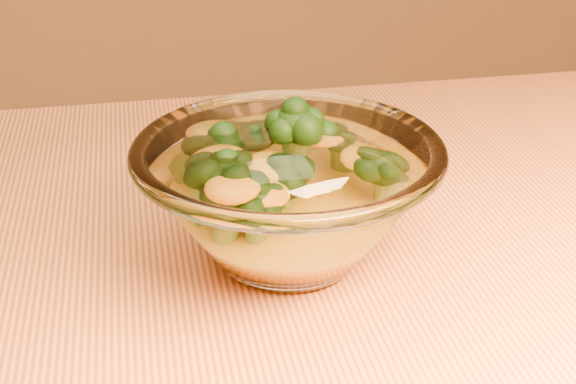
{
  "coord_description": "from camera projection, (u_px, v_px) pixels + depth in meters",
  "views": [
    {
      "loc": [
        -0.18,
        -0.44,
        1.06
      ],
      "look_at": [
        -0.08,
        0.05,
        0.81
      ],
      "focal_mm": 50.0,
      "sensor_mm": 36.0,
      "label": 1
    }
  ],
  "objects": [
    {
      "name": "glass_bowl",
      "position": [
        288.0,
        198.0,
        0.56
      ],
      "size": [
        0.22,
        0.22,
        0.1
      ],
      "color": "white",
      "rests_on": "table"
    },
    {
      "name": "cheese_sauce",
      "position": [
        288.0,
        223.0,
        0.57
      ],
      "size": [
        0.13,
        0.13,
        0.04
      ],
      "primitive_type": "ellipsoid",
      "color": "yellow",
      "rests_on": "glass_bowl"
    },
    {
      "name": "broccoli_heap",
      "position": [
        271.0,
        170.0,
        0.57
      ],
      "size": [
        0.15,
        0.12,
        0.08
      ],
      "color": "black",
      "rests_on": "cheese_sauce"
    }
  ]
}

